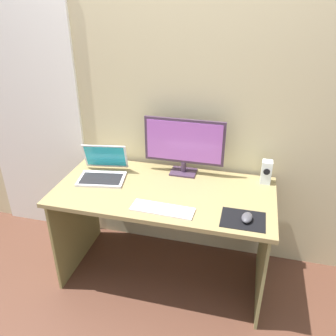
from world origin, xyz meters
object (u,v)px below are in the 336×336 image
object	(u,v)px
monitor	(184,144)
speaker_right	(266,172)
keyboard_external	(163,209)
laptop	(103,171)
mouse	(247,218)

from	to	relation	value
monitor	speaker_right	bearing A→B (deg)	-0.07
speaker_right	keyboard_external	xyz separation A→B (m)	(-0.59, -0.49, -0.08)
speaker_right	keyboard_external	size ratio (longest dim) A/B	0.43
keyboard_external	laptop	bearing A→B (deg)	152.15
speaker_right	mouse	distance (m)	0.49
monitor	speaker_right	size ratio (longest dim) A/B	3.45
laptop	keyboard_external	distance (m)	0.58
keyboard_external	mouse	xyz separation A→B (m)	(0.49, 0.01, 0.02)
keyboard_external	mouse	distance (m)	0.49
laptop	keyboard_external	size ratio (longest dim) A/B	0.93
laptop	mouse	xyz separation A→B (m)	(0.99, -0.28, -0.02)
speaker_right	keyboard_external	distance (m)	0.77
speaker_right	monitor	bearing A→B (deg)	179.93
monitor	mouse	size ratio (longest dim) A/B	5.55
laptop	speaker_right	bearing A→B (deg)	10.04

